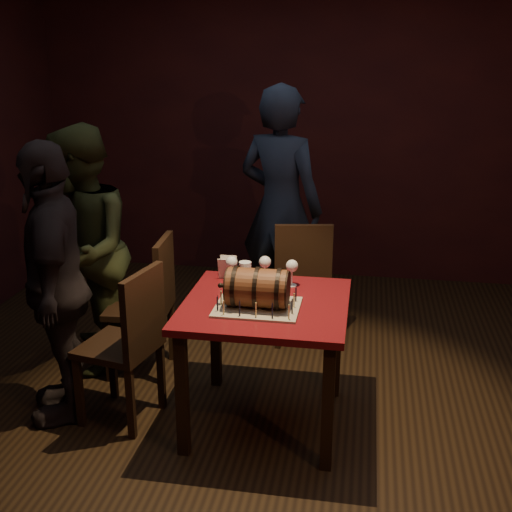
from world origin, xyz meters
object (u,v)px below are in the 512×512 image
object	(u,v)px
wine_glass_mid	(265,263)
chair_left_front	(130,338)
wine_glass_left	(232,263)
person_left_rear	(83,251)
wine_glass_right	(292,267)
person_left_front	(56,284)
pub_table	(266,320)
barrel_cake	(257,288)
chair_left_rear	(151,298)
chair_back	(302,276)
pint_of_ale	(245,275)
person_back	(280,208)

from	to	relation	value
wine_glass_mid	chair_left_front	size ratio (longest dim) A/B	0.17
wine_glass_left	person_left_rear	xyz separation A→B (m)	(-1.04, 0.23, -0.05)
person_left_rear	wine_glass_right	bearing A→B (deg)	57.29
person_left_front	chair_left_front	bearing A→B (deg)	66.08
pub_table	barrel_cake	size ratio (longest dim) A/B	2.36
person_left_rear	chair_left_rear	bearing A→B (deg)	64.51
chair_left_front	chair_back	bearing A→B (deg)	54.64
wine_glass_left	pint_of_ale	distance (m)	0.12
wine_glass_left	chair_left_front	bearing A→B (deg)	-143.00
barrel_cake	wine_glass_mid	distance (m)	0.41
barrel_cake	pint_of_ale	distance (m)	0.34
person_back	pub_table	bearing A→B (deg)	114.46
wine_glass_right	person_left_rear	distance (m)	1.42
barrel_cake	chair_back	world-z (taller)	barrel_cake
person_back	person_left_front	bearing A→B (deg)	75.07
wine_glass_right	person_back	distance (m)	1.20
wine_glass_mid	chair_left_front	bearing A→B (deg)	-148.91
pub_table	wine_glass_left	xyz separation A→B (m)	(-0.25, 0.28, 0.23)
chair_back	person_back	distance (m)	0.58
wine_glass_left	wine_glass_mid	xyz separation A→B (m)	(0.19, 0.04, -0.00)
chair_back	pint_of_ale	bearing A→B (deg)	-105.86
chair_left_rear	chair_left_front	xyz separation A→B (m)	(0.08, -0.59, 0.00)
person_left_front	pint_of_ale	bearing A→B (deg)	85.34
wine_glass_left	chair_left_rear	world-z (taller)	chair_left_rear
chair_left_rear	person_back	distance (m)	1.27
chair_left_rear	barrel_cake	bearing A→B (deg)	-35.63
barrel_cake	wine_glass_mid	bearing A→B (deg)	93.49
wine_glass_right	chair_left_front	bearing A→B (deg)	-156.28
wine_glass_left	person_left_rear	bearing A→B (deg)	167.77
chair_back	person_back	size ratio (longest dim) A/B	0.50
person_left_front	barrel_cake	bearing A→B (deg)	68.35
wine_glass_mid	chair_left_front	world-z (taller)	chair_left_front
wine_glass_mid	chair_back	bearing A→B (deg)	79.38
chair_left_front	person_left_front	world-z (taller)	person_left_front
barrel_cake	chair_left_front	distance (m)	0.81
wine_glass_right	person_back	size ratio (longest dim) A/B	0.09
chair_left_rear	chair_left_front	size ratio (longest dim) A/B	1.00
barrel_cake	wine_glass_left	xyz separation A→B (m)	(-0.22, 0.37, 0.00)
wine_glass_right	chair_left_front	world-z (taller)	chair_left_front
person_left_front	wine_glass_right	bearing A→B (deg)	84.22
barrel_cake	person_left_rear	xyz separation A→B (m)	(-1.26, 0.60, -0.05)
barrel_cake	wine_glass_right	bearing A→B (deg)	69.04
barrel_cake	chair_left_front	size ratio (longest dim) A/B	0.41
wine_glass_mid	pub_table	bearing A→B (deg)	-80.03
wine_glass_left	wine_glass_mid	size ratio (longest dim) A/B	1.00
person_left_rear	person_left_front	distance (m)	0.60
wine_glass_mid	person_back	distance (m)	1.14
wine_glass_right	barrel_cake	bearing A→B (deg)	-110.96
chair_left_front	person_back	size ratio (longest dim) A/B	0.50
wine_glass_left	person_left_rear	distance (m)	1.07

